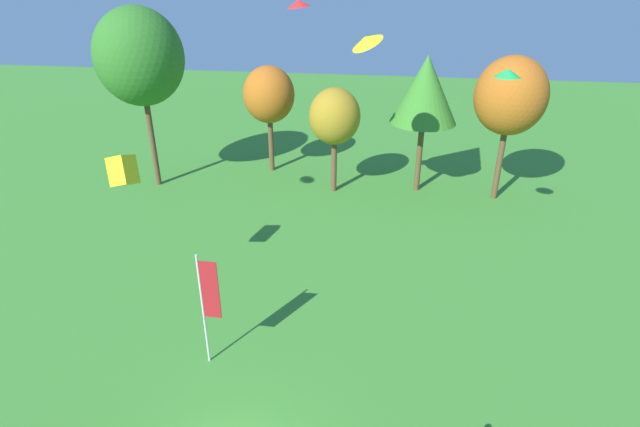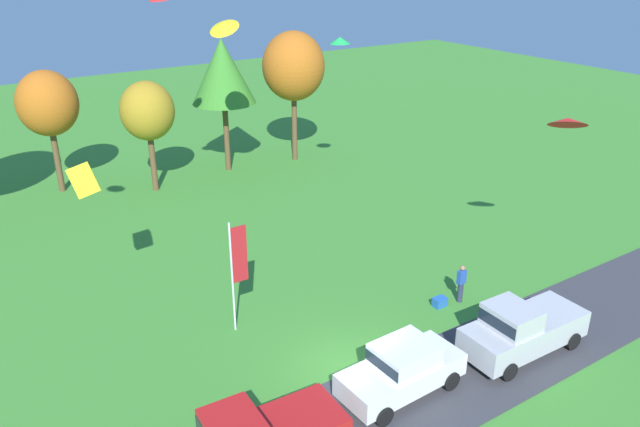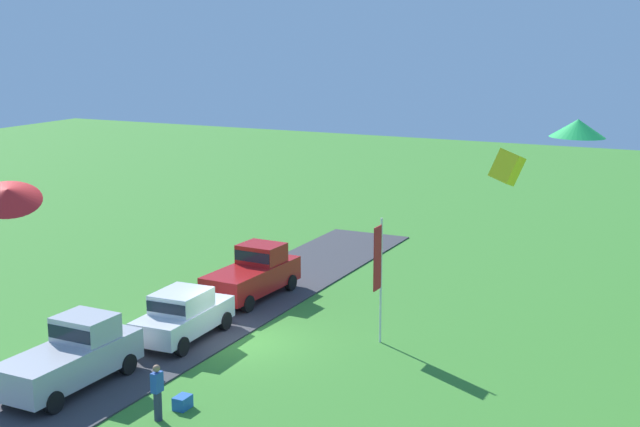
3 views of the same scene
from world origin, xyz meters
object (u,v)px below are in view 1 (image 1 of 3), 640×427
(tree_far_right, at_px, (139,57))
(kite_delta_high_right, at_px, (298,4))
(tree_center_back, at_px, (335,117))
(tree_right_of_center, at_px, (425,90))
(kite_delta_high_left, at_px, (366,40))
(tree_left_of_center, at_px, (511,96))
(kite_delta_mid_center, at_px, (508,73))
(flag_banner, at_px, (208,297))
(kite_box_low_drifter, at_px, (123,171))
(tree_lone_near, at_px, (269,95))

(tree_far_right, bearing_deg, kite_delta_high_right, -28.03)
(tree_center_back, xyz_separation_m, kite_delta_high_right, (-0.90, -6.54, 6.86))
(tree_far_right, relative_size, tree_center_back, 1.68)
(tree_right_of_center, distance_m, kite_delta_high_left, 9.02)
(tree_left_of_center, distance_m, kite_delta_mid_center, 9.06)
(flag_banner, relative_size, kite_delta_high_right, 4.42)
(kite_box_low_drifter, xyz_separation_m, kite_delta_high_left, (8.93, 6.49, 4.22))
(kite_delta_mid_center, bearing_deg, tree_lone_near, 139.72)
(kite_box_low_drifter, bearing_deg, tree_left_of_center, 38.20)
(tree_far_right, bearing_deg, kite_delta_mid_center, -20.08)
(tree_center_back, xyz_separation_m, kite_box_low_drifter, (-6.77, -13.07, 1.15))
(tree_left_of_center, relative_size, kite_delta_high_left, 5.85)
(tree_center_back, height_order, tree_left_of_center, tree_left_of_center)
(tree_lone_near, bearing_deg, kite_delta_high_right, -67.42)
(tree_center_back, xyz_separation_m, flag_banner, (-2.42, -16.43, -2.01))
(flag_banner, height_order, kite_delta_high_left, kite_delta_high_left)
(tree_center_back, bearing_deg, kite_delta_high_left, -71.87)
(kite_delta_mid_center, height_order, kite_box_low_drifter, kite_delta_mid_center)
(tree_lone_near, bearing_deg, kite_delta_high_left, -53.77)
(tree_right_of_center, bearing_deg, tree_lone_near, 168.65)
(kite_delta_high_left, bearing_deg, tree_left_of_center, 40.47)
(kite_box_low_drifter, relative_size, kite_delta_high_left, 0.75)
(tree_far_right, distance_m, kite_delta_mid_center, 21.32)
(tree_right_of_center, height_order, flag_banner, tree_right_of_center)
(flag_banner, height_order, kite_delta_mid_center, kite_delta_mid_center)
(tree_far_right, relative_size, kite_box_low_drifter, 9.95)
(tree_center_back, distance_m, kite_delta_high_right, 9.52)
(tree_center_back, relative_size, kite_delta_high_left, 4.47)
(tree_far_right, bearing_deg, kite_box_low_drifter, -67.60)
(tree_right_of_center, relative_size, tree_left_of_center, 0.98)
(kite_delta_mid_center, bearing_deg, tree_far_right, 159.92)
(tree_center_back, height_order, kite_delta_high_right, kite_delta_high_right)
(tree_lone_near, height_order, kite_delta_high_right, kite_delta_high_right)
(tree_left_of_center, xyz_separation_m, kite_delta_high_left, (-8.10, -6.91, 3.83))
(kite_delta_high_left, bearing_deg, tree_center_back, 108.13)
(tree_lone_near, relative_size, kite_delta_high_right, 7.07)
(tree_far_right, xyz_separation_m, tree_lone_near, (7.00, 3.71, -2.90))
(flag_banner, bearing_deg, kite_box_low_drifter, 142.33)
(flag_banner, xyz_separation_m, kite_delta_mid_center, (10.55, 8.42, 6.38))
(tree_lone_near, height_order, flag_banner, tree_lone_near)
(tree_center_back, height_order, flag_banner, tree_center_back)
(tree_right_of_center, bearing_deg, kite_delta_mid_center, -73.00)
(tree_center_back, bearing_deg, kite_delta_high_right, -97.84)
(tree_left_of_center, height_order, kite_delta_high_left, kite_delta_high_left)
(tree_far_right, distance_m, tree_right_of_center, 17.43)
(tree_far_right, xyz_separation_m, kite_delta_high_left, (14.03, -5.88, 1.98))
(kite_delta_high_left, bearing_deg, flag_banner, -114.90)
(kite_delta_mid_center, relative_size, kite_delta_high_right, 1.05)
(kite_box_low_drifter, height_order, kite_delta_high_left, kite_delta_high_left)
(tree_right_of_center, distance_m, tree_left_of_center, 4.90)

